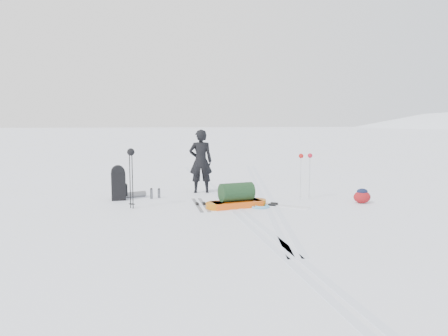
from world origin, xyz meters
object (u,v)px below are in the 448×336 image
(skier, at_px, (201,161))
(ski_poles_black, at_px, (131,159))
(expedition_rucksack, at_px, (121,184))
(pulk_sled, at_px, (236,198))

(skier, xyz_separation_m, ski_poles_black, (-1.96, -2.15, 0.29))
(expedition_rucksack, distance_m, ski_poles_black, 1.56)
(pulk_sled, bearing_deg, skier, 92.45)
(expedition_rucksack, bearing_deg, skier, 11.68)
(pulk_sled, height_order, ski_poles_black, ski_poles_black)
(skier, relative_size, ski_poles_black, 1.27)
(pulk_sled, distance_m, ski_poles_black, 2.89)
(expedition_rucksack, bearing_deg, ski_poles_black, -81.57)
(pulk_sled, relative_size, expedition_rucksack, 1.76)
(skier, height_order, pulk_sled, skier)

